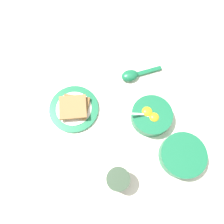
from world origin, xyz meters
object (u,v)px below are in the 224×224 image
toast_plate (74,109)px  egg_bowl (151,116)px  congee_bowl (182,155)px  toast_sandwich (74,107)px  drinking_cup (118,179)px  soup_spoon (133,75)px

toast_plate → egg_bowl: bearing=108.3°
toast_plate → congee_bowl: (-0.00, 0.42, 0.02)m
egg_bowl → toast_sandwich: 0.28m
toast_plate → congee_bowl: size_ratio=1.19×
egg_bowl → toast_plate: 0.29m
egg_bowl → toast_plate: (0.09, -0.27, -0.02)m
egg_bowl → congee_bowl: bearing=59.9°
egg_bowl → toast_plate: size_ratio=0.80×
toast_plate → toast_sandwich: (-0.00, 0.00, 0.02)m
drinking_cup → congee_bowl: bearing=134.5°
soup_spoon → congee_bowl: bearing=51.7°
egg_bowl → drinking_cup: size_ratio=1.89×
toast_sandwich → drinking_cup: drinking_cup is taller
egg_bowl → toast_plate: bearing=-71.7°
drinking_cup → toast_plate: bearing=-122.3°
congee_bowl → drinking_cup: drinking_cup is taller
egg_bowl → soup_spoon: egg_bowl is taller
soup_spoon → drinking_cup: bearing=15.8°
soup_spoon → congee_bowl: size_ratio=0.93×
soup_spoon → toast_sandwich: bearing=-33.1°
toast_sandwich → congee_bowl: bearing=90.3°
soup_spoon → drinking_cup: (0.38, 0.11, 0.03)m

